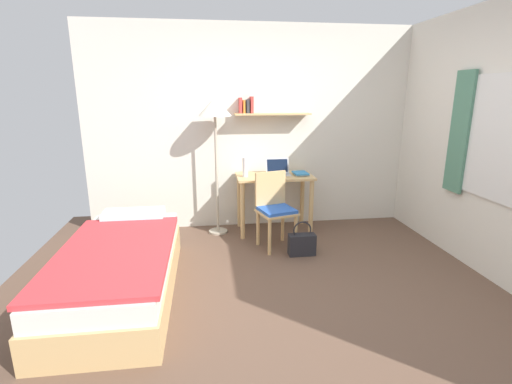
% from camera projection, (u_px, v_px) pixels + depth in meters
% --- Properties ---
extents(ground_plane, '(5.28, 5.28, 0.00)m').
position_uv_depth(ground_plane, '(289.00, 299.00, 3.27)').
color(ground_plane, brown).
extents(wall_back, '(4.40, 0.27, 2.60)m').
position_uv_depth(wall_back, '(258.00, 129.00, 4.88)').
color(wall_back, silver).
rests_on(wall_back, ground_plane).
extents(bed, '(0.92, 1.99, 0.54)m').
position_uv_depth(bed, '(121.00, 269.00, 3.32)').
color(bed, tan).
rests_on(bed, ground_plane).
extents(desk, '(0.96, 0.54, 0.75)m').
position_uv_depth(desk, '(274.00, 187.00, 4.77)').
color(desk, tan).
rests_on(desk, ground_plane).
extents(desk_chair, '(0.49, 0.48, 0.87)m').
position_uv_depth(desk_chair, '(275.00, 207.00, 4.32)').
color(desk_chair, tan).
rests_on(desk_chair, ground_plane).
extents(standing_lamp, '(0.40, 0.40, 1.71)m').
position_uv_depth(standing_lamp, '(215.00, 114.00, 4.48)').
color(standing_lamp, '#B2A893').
rests_on(standing_lamp, ground_plane).
extents(laptop, '(0.30, 0.21, 0.20)m').
position_uv_depth(laptop, '(278.00, 170.00, 4.77)').
color(laptop, '#B7BABF').
rests_on(laptop, desk).
extents(water_bottle, '(0.07, 0.07, 0.24)m').
position_uv_depth(water_bottle, '(245.00, 167.00, 4.61)').
color(water_bottle, silver).
rests_on(water_bottle, desk).
extents(book_stack, '(0.18, 0.23, 0.04)m').
position_uv_depth(book_stack, '(301.00, 174.00, 4.73)').
color(book_stack, silver).
rests_on(book_stack, desk).
extents(handbag, '(0.30, 0.13, 0.39)m').
position_uv_depth(handbag, '(302.00, 244.00, 4.15)').
color(handbag, '#232328').
rests_on(handbag, ground_plane).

